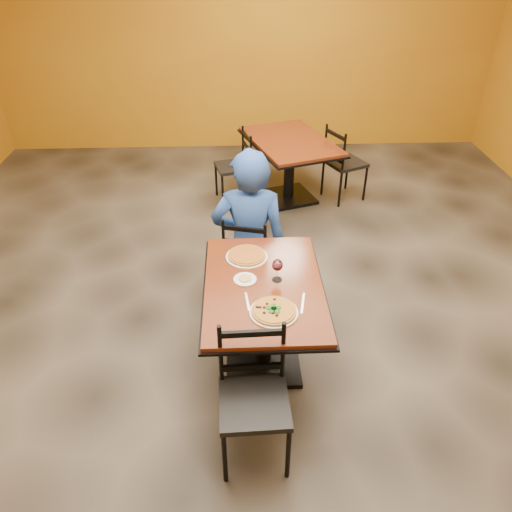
{
  "coord_description": "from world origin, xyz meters",
  "views": [
    {
      "loc": [
        -0.17,
        -3.15,
        2.77
      ],
      "look_at": [
        -0.04,
        -0.3,
        0.85
      ],
      "focal_mm": 34.29,
      "sensor_mm": 36.0,
      "label": 1
    }
  ],
  "objects_px": {
    "table_second": "(290,155)",
    "chair_main_near": "(254,404)",
    "pizza_far": "(247,255)",
    "wine_glass": "(277,269)",
    "diner": "(250,224)",
    "plate_main": "(274,312)",
    "table_main": "(263,306)",
    "chair_second_right": "(346,163)",
    "side_plate": "(245,279)",
    "plate_far": "(247,257)",
    "chair_main_far": "(249,255)",
    "pizza_main": "(274,310)",
    "chair_second_left": "(233,167)"
  },
  "relations": [
    {
      "from": "table_main",
      "to": "chair_second_left",
      "type": "distance_m",
      "value": 2.73
    },
    {
      "from": "chair_second_right",
      "to": "side_plate",
      "type": "relative_size",
      "value": 5.6
    },
    {
      "from": "chair_main_far",
      "to": "side_plate",
      "type": "xyz_separation_m",
      "value": [
        -0.05,
        -0.8,
        0.33
      ]
    },
    {
      "from": "table_second",
      "to": "chair_second_left",
      "type": "height_order",
      "value": "chair_second_left"
    },
    {
      "from": "plate_far",
      "to": "side_plate",
      "type": "distance_m",
      "value": 0.28
    },
    {
      "from": "plate_far",
      "to": "pizza_main",
      "type": "bearing_deg",
      "value": -76.43
    },
    {
      "from": "chair_main_near",
      "to": "chair_main_far",
      "type": "distance_m",
      "value": 1.62
    },
    {
      "from": "table_main",
      "to": "side_plate",
      "type": "bearing_deg",
      "value": 156.62
    },
    {
      "from": "chair_second_right",
      "to": "table_main",
      "type": "bearing_deg",
      "value": 132.46
    },
    {
      "from": "diner",
      "to": "plate_main",
      "type": "distance_m",
      "value": 1.25
    },
    {
      "from": "pizza_main",
      "to": "chair_main_far",
      "type": "bearing_deg",
      "value": 96.17
    },
    {
      "from": "table_main",
      "to": "side_plate",
      "type": "xyz_separation_m",
      "value": [
        -0.13,
        0.05,
        0.2
      ]
    },
    {
      "from": "table_second",
      "to": "chair_main_far",
      "type": "xyz_separation_m",
      "value": [
        -0.54,
        -1.87,
        -0.14
      ]
    },
    {
      "from": "table_second",
      "to": "wine_glass",
      "type": "bearing_deg",
      "value": -97.78
    },
    {
      "from": "table_main",
      "to": "pizza_far",
      "type": "height_order",
      "value": "pizza_far"
    },
    {
      "from": "pizza_far",
      "to": "chair_main_far",
      "type": "bearing_deg",
      "value": 86.93
    },
    {
      "from": "plate_far",
      "to": "wine_glass",
      "type": "height_order",
      "value": "wine_glass"
    },
    {
      "from": "diner",
      "to": "pizza_far",
      "type": "bearing_deg",
      "value": 89.67
    },
    {
      "from": "pizza_far",
      "to": "pizza_main",
      "type": "bearing_deg",
      "value": -76.43
    },
    {
      "from": "diner",
      "to": "wine_glass",
      "type": "distance_m",
      "value": 0.92
    },
    {
      "from": "chair_main_near",
      "to": "pizza_main",
      "type": "xyz_separation_m",
      "value": [
        0.14,
        0.46,
        0.32
      ]
    },
    {
      "from": "chair_main_far",
      "to": "wine_glass",
      "type": "xyz_separation_m",
      "value": [
        0.17,
        -0.81,
        0.42
      ]
    },
    {
      "from": "chair_main_near",
      "to": "chair_second_right",
      "type": "xyz_separation_m",
      "value": [
        1.23,
        3.49,
        -0.01
      ]
    },
    {
      "from": "plate_far",
      "to": "side_plate",
      "type": "bearing_deg",
      "value": -94.1
    },
    {
      "from": "chair_second_left",
      "to": "side_plate",
      "type": "relative_size",
      "value": 5.3
    },
    {
      "from": "diner",
      "to": "pizza_main",
      "type": "relative_size",
      "value": 4.77
    },
    {
      "from": "chair_main_far",
      "to": "diner",
      "type": "distance_m",
      "value": 0.27
    },
    {
      "from": "chair_second_left",
      "to": "side_plate",
      "type": "distance_m",
      "value": 2.69
    },
    {
      "from": "pizza_far",
      "to": "wine_glass",
      "type": "height_order",
      "value": "wine_glass"
    },
    {
      "from": "table_second",
      "to": "plate_far",
      "type": "distance_m",
      "value": 2.46
    },
    {
      "from": "table_second",
      "to": "chair_second_right",
      "type": "distance_m",
      "value": 0.68
    },
    {
      "from": "chair_main_near",
      "to": "chair_main_far",
      "type": "relative_size",
      "value": 1.08
    },
    {
      "from": "pizza_far",
      "to": "wine_glass",
      "type": "distance_m",
      "value": 0.36
    },
    {
      "from": "pizza_main",
      "to": "side_plate",
      "type": "relative_size",
      "value": 1.77
    },
    {
      "from": "chair_main_near",
      "to": "side_plate",
      "type": "relative_size",
      "value": 5.67
    },
    {
      "from": "chair_second_right",
      "to": "plate_main",
      "type": "relative_size",
      "value": 2.89
    },
    {
      "from": "table_main",
      "to": "plate_far",
      "type": "relative_size",
      "value": 3.97
    },
    {
      "from": "chair_second_right",
      "to": "pizza_far",
      "type": "xyz_separation_m",
      "value": [
        -1.24,
        -2.39,
        0.32
      ]
    },
    {
      "from": "side_plate",
      "to": "wine_glass",
      "type": "relative_size",
      "value": 0.89
    },
    {
      "from": "pizza_main",
      "to": "plate_far",
      "type": "bearing_deg",
      "value": 103.57
    },
    {
      "from": "chair_second_right",
      "to": "pizza_far",
      "type": "bearing_deg",
      "value": 127.65
    },
    {
      "from": "wine_glass",
      "to": "diner",
      "type": "bearing_deg",
      "value": 100.25
    },
    {
      "from": "table_second",
      "to": "chair_main_near",
      "type": "xyz_separation_m",
      "value": [
        -0.56,
        -3.49,
        -0.1
      ]
    },
    {
      "from": "chair_second_right",
      "to": "wine_glass",
      "type": "height_order",
      "value": "wine_glass"
    },
    {
      "from": "chair_main_far",
      "to": "chair_second_right",
      "type": "relative_size",
      "value": 0.94
    },
    {
      "from": "table_main",
      "to": "chair_second_right",
      "type": "distance_m",
      "value": 2.95
    },
    {
      "from": "table_second",
      "to": "pizza_main",
      "type": "relative_size",
      "value": 5.18
    },
    {
      "from": "side_plate",
      "to": "pizza_main",
      "type": "bearing_deg",
      "value": -64.04
    },
    {
      "from": "side_plate",
      "to": "diner",
      "type": "bearing_deg",
      "value": 86.22
    },
    {
      "from": "table_main",
      "to": "table_second",
      "type": "relative_size",
      "value": 0.84
    }
  ]
}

